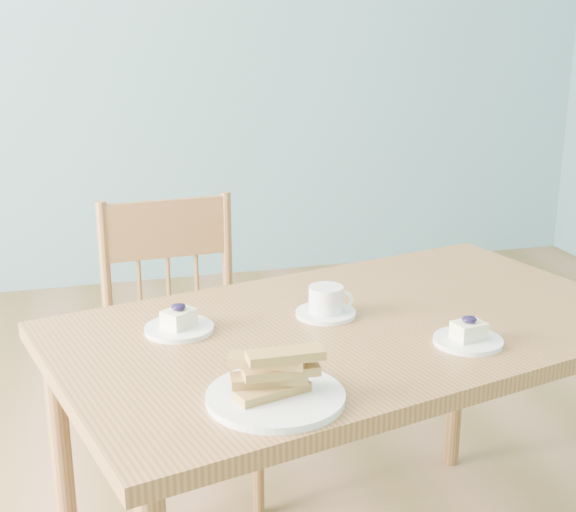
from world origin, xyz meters
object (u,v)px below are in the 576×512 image
at_px(cheesecake_plate_far, 179,324).
at_px(coffee_cup, 326,303).
at_px(dining_table, 354,352).
at_px(biscotti_plate, 275,385).
at_px(cheesecake_plate_near, 468,336).
at_px(dining_chair, 180,351).

height_order(cheesecake_plate_far, coffee_cup, coffee_cup).
xyz_separation_m(dining_table, biscotti_plate, (-0.26, -0.31, 0.10)).
height_order(dining_table, coffee_cup, coffee_cup).
bearing_deg(cheesecake_plate_far, cheesecake_plate_near, -21.56).
distance_m(cheesecake_plate_far, biscotti_plate, 0.39).
height_order(dining_chair, cheesecake_plate_near, dining_chair).
relative_size(dining_table, coffee_cup, 10.50).
distance_m(cheesecake_plate_near, biscotti_plate, 0.47).
relative_size(dining_table, dining_chair, 1.68).
bearing_deg(biscotti_plate, dining_table, 49.88).
height_order(coffee_cup, biscotti_plate, biscotti_plate).
distance_m(coffee_cup, biscotti_plate, 0.43).
bearing_deg(dining_chair, coffee_cup, -63.32).
bearing_deg(coffee_cup, cheesecake_plate_far, -156.25).
relative_size(dining_chair, coffee_cup, 6.25).
xyz_separation_m(coffee_cup, biscotti_plate, (-0.21, -0.37, 0.00)).
bearing_deg(dining_table, coffee_cup, 111.89).
xyz_separation_m(dining_chair, cheesecake_plate_near, (0.51, -0.70, 0.27)).
distance_m(dining_table, dining_chair, 0.65).
bearing_deg(dining_chair, biscotti_plate, -89.60).
relative_size(cheesecake_plate_far, coffee_cup, 1.09).
relative_size(dining_table, cheesecake_plate_far, 9.64).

